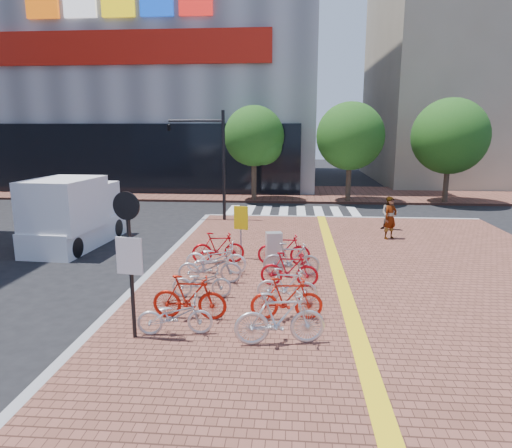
# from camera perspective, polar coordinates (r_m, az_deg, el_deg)

# --- Properties ---
(ground) EXTENTS (120.00, 120.00, 0.00)m
(ground) POSITION_cam_1_polar(r_m,az_deg,el_deg) (12.53, 1.99, -9.93)
(ground) COLOR black
(ground) RESTS_ON ground
(sidewalk) EXTENTS (14.00, 34.00, 0.15)m
(sidewalk) POSITION_cam_1_polar(r_m,az_deg,el_deg) (8.42, 22.67, -22.03)
(sidewalk) COLOR brown
(sidewalk) RESTS_ON ground
(tactile_strip) EXTENTS (0.40, 34.00, 0.01)m
(tactile_strip) POSITION_cam_1_polar(r_m,az_deg,el_deg) (8.14, 15.48, -22.10)
(tactile_strip) COLOR yellow
(tactile_strip) RESTS_ON sidewalk
(kerb_west) EXTENTS (0.25, 34.00, 0.15)m
(kerb_west) POSITION_cam_1_polar(r_m,az_deg,el_deg) (9.23, -27.07, -19.22)
(kerb_west) COLOR gray
(kerb_west) RESTS_ON ground
(kerb_north) EXTENTS (14.00, 0.25, 0.15)m
(kerb_north) POSITION_cam_1_polar(r_m,az_deg,el_deg) (24.19, 10.48, 0.73)
(kerb_north) COLOR gray
(kerb_north) RESTS_ON ground
(far_sidewalk) EXTENTS (70.00, 8.00, 0.15)m
(far_sidewalk) POSITION_cam_1_polar(r_m,az_deg,el_deg) (32.95, 3.75, 3.82)
(far_sidewalk) COLOR brown
(far_sidewalk) RESTS_ON ground
(department_store) EXTENTS (36.00, 24.27, 28.00)m
(department_store) POSITION_cam_1_polar(r_m,az_deg,el_deg) (47.53, -17.09, 22.65)
(department_store) COLOR slate
(department_store) RESTS_ON ground
(building_beige) EXTENTS (20.00, 18.00, 18.00)m
(building_beige) POSITION_cam_1_polar(r_m,az_deg,el_deg) (47.20, 27.53, 15.83)
(building_beige) COLOR gray
(building_beige) RESTS_ON ground
(crosswalk) EXTENTS (7.50, 4.00, 0.01)m
(crosswalk) POSITION_cam_1_polar(r_m,az_deg,el_deg) (26.04, 4.57, 1.52)
(crosswalk) COLOR silver
(crosswalk) RESTS_ON ground
(street_trees) EXTENTS (16.20, 4.60, 6.35)m
(street_trees) POSITION_cam_1_polar(r_m,az_deg,el_deg) (29.44, 13.75, 10.42)
(street_trees) COLOR #38281E
(street_trees) RESTS_ON far_sidewalk
(bike_0) EXTENTS (1.73, 0.80, 0.88)m
(bike_0) POSITION_cam_1_polar(r_m,az_deg,el_deg) (10.45, -10.09, -11.21)
(bike_0) COLOR silver
(bike_0) RESTS_ON sidewalk
(bike_1) EXTENTS (1.82, 0.56, 1.09)m
(bike_1) POSITION_cam_1_polar(r_m,az_deg,el_deg) (11.15, -8.33, -9.05)
(bike_1) COLOR #A8190C
(bike_1) RESTS_ON sidewalk
(bike_2) EXTENTS (1.64, 0.65, 0.85)m
(bike_2) POSITION_cam_1_polar(r_m,az_deg,el_deg) (12.52, -6.80, -7.23)
(bike_2) COLOR #B0B1B5
(bike_2) RESTS_ON sidewalk
(bike_3) EXTENTS (1.94, 0.86, 0.99)m
(bike_3) POSITION_cam_1_polar(r_m,az_deg,el_deg) (13.58, -5.80, -5.36)
(bike_3) COLOR #ABABB0
(bike_3) RESTS_ON sidewalk
(bike_4) EXTENTS (1.97, 0.76, 1.02)m
(bike_4) POSITION_cam_1_polar(r_m,az_deg,el_deg) (14.46, -5.05, -4.21)
(bike_4) COLOR white
(bike_4) RESTS_ON sidewalk
(bike_5) EXTENTS (1.84, 0.78, 1.07)m
(bike_5) POSITION_cam_1_polar(r_m,az_deg,el_deg) (15.55, -4.75, -2.97)
(bike_5) COLOR #B70D13
(bike_5) RESTS_ON sidewalk
(bike_6) EXTENTS (2.00, 0.86, 1.16)m
(bike_6) POSITION_cam_1_polar(r_m,az_deg,el_deg) (9.81, 3.00, -11.69)
(bike_6) COLOR silver
(bike_6) RESTS_ON sidewalk
(bike_7) EXTENTS (1.78, 0.64, 1.04)m
(bike_7) POSITION_cam_1_polar(r_m,az_deg,el_deg) (11.04, 3.85, -9.29)
(bike_7) COLOR red
(bike_7) RESTS_ON sidewalk
(bike_8) EXTENTS (1.61, 0.53, 0.95)m
(bike_8) POSITION_cam_1_polar(r_m,az_deg,el_deg) (12.03, 3.88, -7.72)
(bike_8) COLOR silver
(bike_8) RESTS_ON sidewalk
(bike_9) EXTENTS (1.70, 0.55, 1.01)m
(bike_9) POSITION_cam_1_polar(r_m,az_deg,el_deg) (13.27, 4.19, -5.69)
(bike_9) COLOR #B30C17
(bike_9) RESTS_ON sidewalk
(bike_10) EXTENTS (1.77, 0.51, 1.06)m
(bike_10) POSITION_cam_1_polar(r_m,az_deg,el_deg) (14.18, 4.44, -4.45)
(bike_10) COLOR #A2A2A6
(bike_10) RESTS_ON sidewalk
(bike_11) EXTENTS (1.78, 0.54, 1.07)m
(bike_11) POSITION_cam_1_polar(r_m,az_deg,el_deg) (15.30, 3.52, -3.20)
(bike_11) COLOR #AB0C19
(bike_11) RESTS_ON sidewalk
(pedestrian_a) EXTENTS (0.76, 0.70, 1.75)m
(pedestrian_a) POSITION_cam_1_polar(r_m,az_deg,el_deg) (19.65, 16.45, 0.72)
(pedestrian_a) COLOR gray
(pedestrian_a) RESTS_ON sidewalk
(pedestrian_b) EXTENTS (0.91, 0.83, 1.52)m
(pedestrian_b) POSITION_cam_1_polar(r_m,az_deg,el_deg) (21.40, 16.33, 1.29)
(pedestrian_b) COLOR #535669
(pedestrian_b) RESTS_ON sidewalk
(utility_box) EXTENTS (0.59, 0.48, 1.14)m
(utility_box) POSITION_cam_1_polar(r_m,az_deg,el_deg) (15.18, 2.24, -3.16)
(utility_box) COLOR silver
(utility_box) RESTS_ON sidewalk
(yellow_sign) EXTENTS (0.51, 0.18, 1.88)m
(yellow_sign) POSITION_cam_1_polar(r_m,az_deg,el_deg) (15.82, -1.93, 0.18)
(yellow_sign) COLOR #B7B7BC
(yellow_sign) RESTS_ON sidewalk
(notice_sign) EXTENTS (0.60, 0.18, 3.24)m
(notice_sign) POSITION_cam_1_polar(r_m,az_deg,el_deg) (9.95, -15.57, -2.87)
(notice_sign) COLOR black
(notice_sign) RESTS_ON sidewalk
(traffic_light_pole) EXTENTS (2.88, 1.11, 5.37)m
(traffic_light_pole) POSITION_cam_1_polar(r_m,az_deg,el_deg) (22.86, -7.21, 9.76)
(traffic_light_pole) COLOR black
(traffic_light_pole) RESTS_ON sidewalk
(box_truck) EXTENTS (2.39, 4.97, 2.80)m
(box_truck) POSITION_cam_1_polar(r_m,az_deg,el_deg) (19.61, -21.85, 1.20)
(box_truck) COLOR white
(box_truck) RESTS_ON ground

